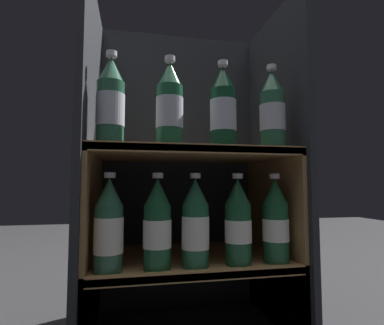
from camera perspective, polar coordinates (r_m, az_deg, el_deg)
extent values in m
cube|color=#23262B|center=(1.17, -2.62, -0.86)|extent=(0.63, 0.02, 1.05)
cube|color=#23262B|center=(0.95, -19.04, 0.15)|extent=(0.02, 0.44, 1.05)
cube|color=#23262B|center=(1.06, 15.70, -0.36)|extent=(0.02, 0.44, 1.05)
cube|color=#9E7547|center=(0.99, -0.72, -17.72)|extent=(0.59, 0.40, 0.02)
cube|color=#9E7547|center=(0.81, 1.91, -20.70)|extent=(0.59, 0.02, 0.03)
cube|color=#9E7547|center=(1.01, -18.69, -24.09)|extent=(0.01, 0.40, 0.22)
cube|color=#9E7547|center=(1.11, 15.38, -22.33)|extent=(0.01, 0.40, 0.22)
cube|color=#9E7547|center=(0.96, -0.70, 1.32)|extent=(0.59, 0.40, 0.02)
cube|color=#9E7547|center=(0.78, 1.85, 2.64)|extent=(0.59, 0.02, 0.03)
cube|color=#9E7547|center=(0.97, -18.45, -15.05)|extent=(0.01, 0.40, 0.54)
cube|color=#9E7547|center=(1.07, 15.20, -14.07)|extent=(0.01, 0.40, 0.54)
cylinder|color=#285B42|center=(0.83, -15.31, 8.99)|extent=(0.07, 0.07, 0.17)
cylinder|color=#ADB2C1|center=(0.83, -15.30, 9.56)|extent=(0.07, 0.07, 0.09)
cone|color=#285B42|center=(0.86, -15.15, 16.73)|extent=(0.07, 0.07, 0.07)
cylinder|color=silver|center=(0.88, -15.09, 19.30)|extent=(0.03, 0.03, 0.01)
cylinder|color=#1E5638|center=(0.83, -4.30, 8.78)|extent=(0.07, 0.07, 0.17)
cylinder|color=#ADB2C1|center=(0.83, -4.29, 9.35)|extent=(0.07, 0.07, 0.08)
cone|color=#1E5638|center=(0.86, -4.25, 16.49)|extent=(0.07, 0.07, 0.07)
cylinder|color=silver|center=(0.88, -4.23, 19.05)|extent=(0.03, 0.03, 0.01)
cylinder|color=#144228|center=(0.86, 5.96, 8.30)|extent=(0.07, 0.07, 0.17)
cylinder|color=#ADB2C1|center=(0.86, 5.96, 8.84)|extent=(0.07, 0.07, 0.09)
cone|color=#144228|center=(0.90, 5.90, 15.75)|extent=(0.07, 0.07, 0.07)
cylinder|color=silver|center=(0.91, 5.88, 18.24)|extent=(0.03, 0.03, 0.01)
cylinder|color=#285B42|center=(0.92, 15.10, 7.64)|extent=(0.07, 0.07, 0.17)
cylinder|color=#ADB2C1|center=(0.92, 15.09, 8.16)|extent=(0.07, 0.07, 0.08)
cone|color=#285B42|center=(0.95, 14.95, 14.69)|extent=(0.07, 0.07, 0.07)
cylinder|color=silver|center=(0.96, 14.90, 17.06)|extent=(0.03, 0.03, 0.01)
cylinder|color=#285B42|center=(0.81, -15.61, -13.74)|extent=(0.07, 0.07, 0.17)
cylinder|color=silver|center=(0.81, -15.60, -13.16)|extent=(0.07, 0.07, 0.09)
cone|color=#285B42|center=(0.80, -15.44, -5.34)|extent=(0.07, 0.07, 0.07)
cylinder|color=silver|center=(0.80, -15.37, -2.35)|extent=(0.03, 0.03, 0.01)
cylinder|color=#194C2D|center=(0.82, -6.64, -13.86)|extent=(0.07, 0.07, 0.17)
cylinder|color=silver|center=(0.81, -6.64, -13.27)|extent=(0.07, 0.07, 0.07)
cone|color=#194C2D|center=(0.80, -6.57, -5.47)|extent=(0.07, 0.07, 0.07)
cylinder|color=silver|center=(0.81, -6.54, -2.48)|extent=(0.03, 0.03, 0.01)
cylinder|color=#1E5638|center=(0.83, 0.66, -13.71)|extent=(0.07, 0.07, 0.17)
cylinder|color=silver|center=(0.83, 0.66, -13.14)|extent=(0.07, 0.07, 0.09)
cone|color=#1E5638|center=(0.82, 0.65, -5.48)|extent=(0.07, 0.07, 0.07)
cylinder|color=silver|center=(0.82, 0.65, -2.54)|extent=(0.03, 0.03, 0.01)
cylinder|color=#194C2D|center=(0.86, 8.79, -13.30)|extent=(0.07, 0.07, 0.17)
cylinder|color=silver|center=(0.86, 8.78, -12.74)|extent=(0.07, 0.07, 0.06)
cone|color=#194C2D|center=(0.85, 8.70, -5.38)|extent=(0.07, 0.07, 0.07)
cylinder|color=silver|center=(0.85, 8.66, -2.56)|extent=(0.03, 0.03, 0.01)
cylinder|color=#194C2D|center=(0.91, 15.65, -12.74)|extent=(0.07, 0.07, 0.17)
cylinder|color=silver|center=(0.91, 15.64, -12.22)|extent=(0.07, 0.07, 0.06)
cone|color=#194C2D|center=(0.90, 15.50, -5.22)|extent=(0.07, 0.07, 0.07)
cylinder|color=silver|center=(0.90, 15.44, -2.54)|extent=(0.03, 0.03, 0.01)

